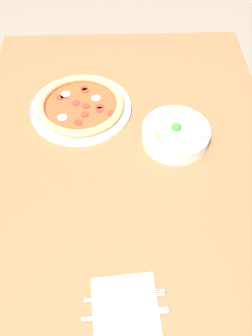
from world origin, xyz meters
TOP-DOWN VIEW (x-y plane):
  - ground_plane at (0.00, 0.00)m, footprint 8.00×8.00m
  - dining_table at (0.00, 0.00)m, footprint 1.23×0.96m
  - pizza at (-0.17, -0.14)m, footprint 0.34×0.34m
  - bowl at (-0.02, 0.16)m, footprint 0.21×0.21m
  - napkin at (0.50, -0.01)m, footprint 0.16×0.16m
  - fork at (0.47, -0.02)m, footprint 0.03×0.19m
  - knife at (0.52, -0.02)m, footprint 0.03×0.20m

SIDE VIEW (x-z plane):
  - ground_plane at x=0.00m, z-range 0.00..0.00m
  - dining_table at x=0.00m, z-range 0.27..1.02m
  - napkin at x=0.50m, z-range 0.74..0.75m
  - knife at x=0.52m, z-range 0.74..0.75m
  - fork at x=0.47m, z-range 0.75..0.75m
  - pizza at x=-0.17m, z-range 0.74..0.78m
  - bowl at x=-0.02m, z-range 0.74..0.81m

